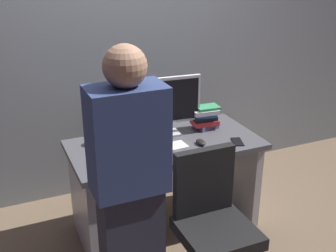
{
  "coord_description": "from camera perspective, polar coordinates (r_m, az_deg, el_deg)",
  "views": [
    {
      "loc": [
        -1.13,
        -2.63,
        2.04
      ],
      "look_at": [
        0.0,
        -0.05,
        0.88
      ],
      "focal_mm": 45.57,
      "sensor_mm": 36.0,
      "label": 1
    }
  ],
  "objects": [
    {
      "name": "monitor",
      "position": [
        3.19,
        -0.24,
        3.08
      ],
      "size": [
        0.54,
        0.16,
        0.46
      ],
      "color": "silver",
      "rests_on": "desk"
    },
    {
      "name": "cell_phone",
      "position": [
        3.19,
        9.27,
        -2.09
      ],
      "size": [
        0.11,
        0.16,
        0.01
      ],
      "primitive_type": "cube",
      "rotation": [
        0.0,
        0.0,
        -0.32
      ],
      "color": "black",
      "rests_on": "desk"
    },
    {
      "name": "office_chair",
      "position": [
        2.73,
        5.93,
        -13.94
      ],
      "size": [
        0.52,
        0.52,
        0.94
      ],
      "color": "black",
      "rests_on": "ground"
    },
    {
      "name": "cup_by_monitor",
      "position": [
        3.15,
        -9.69,
        -1.72
      ],
      "size": [
        0.08,
        0.08,
        0.09
      ],
      "primitive_type": "cylinder",
      "color": "silver",
      "rests_on": "desk"
    },
    {
      "name": "person_at_desk",
      "position": [
        2.34,
        -5.14,
        -8.6
      ],
      "size": [
        0.4,
        0.24,
        1.64
      ],
      "color": "#262838",
      "rests_on": "ground"
    },
    {
      "name": "book_stack",
      "position": [
        3.38,
        4.99,
        1.2
      ],
      "size": [
        0.22,
        0.17,
        0.19
      ],
      "color": "#594C72",
      "rests_on": "desk"
    },
    {
      "name": "wall_back",
      "position": [
        3.69,
        -5.7,
        13.84
      ],
      "size": [
        6.4,
        0.1,
        3.0
      ],
      "primitive_type": "cube",
      "color": "gray",
      "rests_on": "ground"
    },
    {
      "name": "mouse",
      "position": [
        3.12,
        4.4,
        -2.18
      ],
      "size": [
        0.06,
        0.1,
        0.03
      ],
      "primitive_type": "ellipsoid",
      "color": "black",
      "rests_on": "desk"
    },
    {
      "name": "keyboard",
      "position": [
        3.01,
        -1.29,
        -3.22
      ],
      "size": [
        0.44,
        0.15,
        0.02
      ],
      "primitive_type": "cube",
      "rotation": [
        0.0,
        0.0,
        0.05
      ],
      "color": "white",
      "rests_on": "desk"
    },
    {
      "name": "desk",
      "position": [
        3.25,
        -0.35,
        -5.83
      ],
      "size": [
        1.41,
        0.69,
        0.73
      ],
      "color": "#4C4C51",
      "rests_on": "ground"
    },
    {
      "name": "cup_near_keyboard",
      "position": [
        2.95,
        -6.97,
        -3.23
      ],
      "size": [
        0.07,
        0.07,
        0.09
      ],
      "primitive_type": "cylinder",
      "color": "silver",
      "rests_on": "desk"
    },
    {
      "name": "ground_plane",
      "position": [
        3.52,
        -0.33,
        -13.08
      ],
      "size": [
        9.0,
        9.0,
        0.0
      ],
      "primitive_type": "plane",
      "color": "brown"
    }
  ]
}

